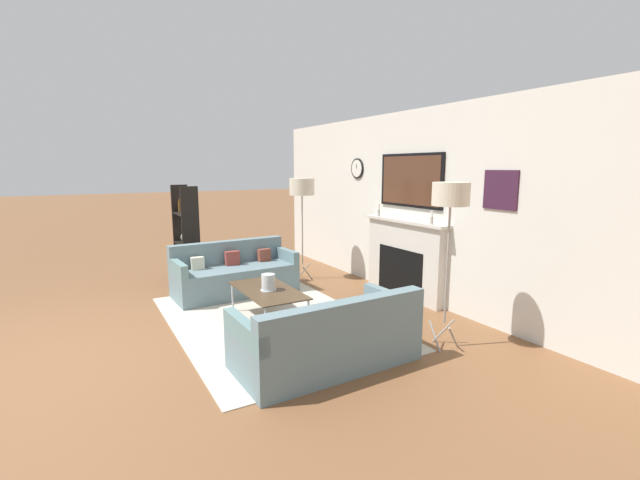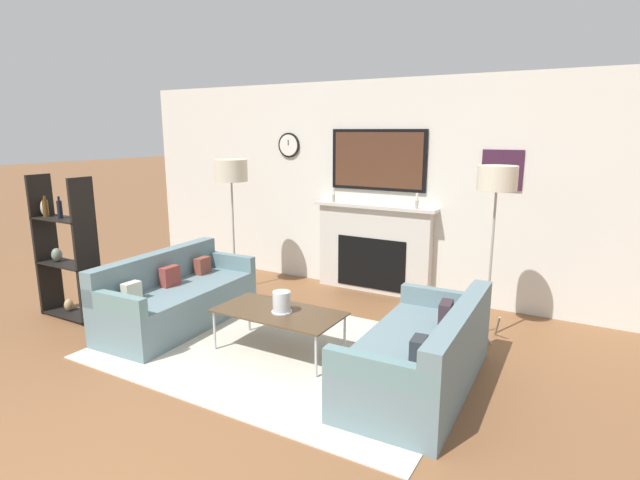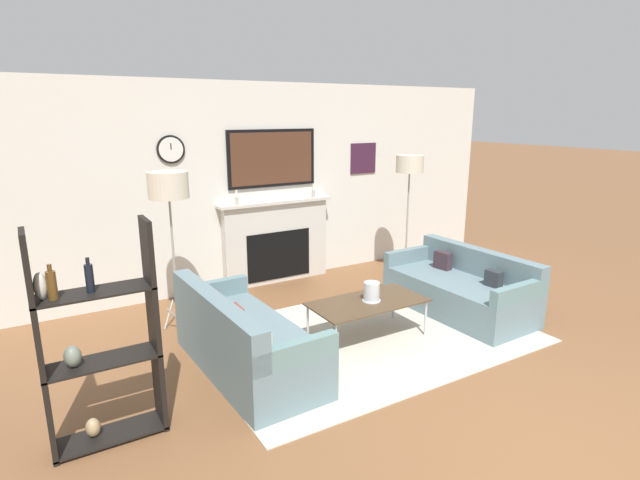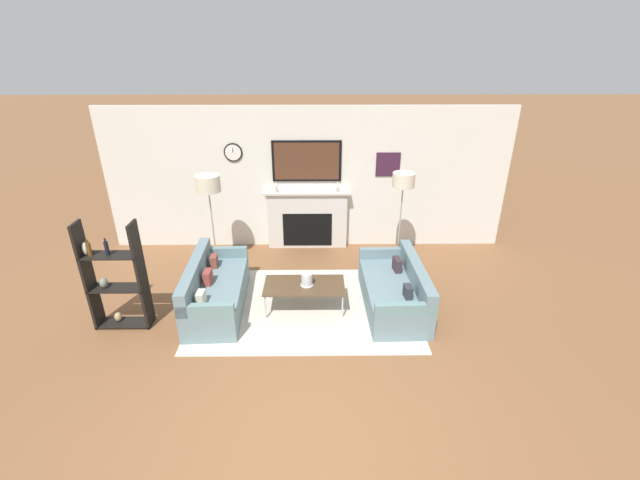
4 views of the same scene
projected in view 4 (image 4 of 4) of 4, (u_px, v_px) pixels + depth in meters
ground_plane at (301, 430)px, 4.52m from camera, size 60.00×60.00×0.00m
fireplace_wall at (307, 186)px, 8.10m from camera, size 7.58×0.28×2.70m
area_rug at (306, 306)px, 6.61m from camera, size 3.37×2.28×0.01m
couch_left at (215, 291)px, 6.48m from camera, size 0.84×1.82×0.78m
couch_right at (395, 291)px, 6.51m from camera, size 0.88×1.77×0.73m
coffee_table at (304, 286)px, 6.41m from camera, size 1.21×0.62×0.41m
hurricane_candle at (307, 280)px, 6.36m from camera, size 0.19×0.19×0.20m
floor_lamp_left at (208, 185)px, 7.10m from camera, size 0.42×0.42×1.72m
floor_lamp_right at (403, 182)px, 7.11m from camera, size 0.37×0.37×1.76m
shelf_unit at (114, 279)px, 5.89m from camera, size 0.77×0.28×1.60m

